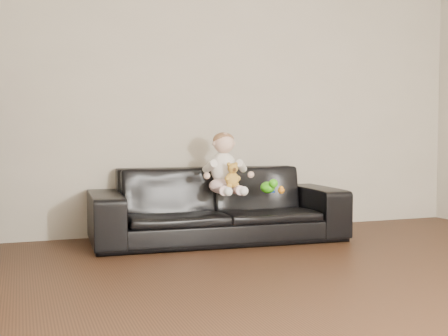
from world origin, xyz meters
name	(u,v)px	position (x,y,z in m)	size (l,w,h in m)	color
floor	(416,314)	(0.00, 0.00, 0.00)	(5.50, 5.50, 0.00)	#3C2315
wall_back	(227,94)	(0.00, 2.75, 1.30)	(5.00, 5.00, 0.00)	#BAB09C
sofa	(218,204)	(-0.27, 2.25, 0.31)	(2.15, 0.84, 0.63)	black
baby	(225,167)	(-0.25, 2.13, 0.64)	(0.39, 0.47, 0.52)	#F9D2D4
teddy_bear	(232,175)	(-0.24, 1.97, 0.58)	(0.11, 0.12, 0.21)	gold
toy_green	(268,187)	(0.12, 2.07, 0.46)	(0.12, 0.15, 0.10)	#43CD18
toy_rattle	(281,190)	(0.21, 1.99, 0.44)	(0.06, 0.06, 0.06)	orange
toy_blue_disc	(269,192)	(0.17, 2.14, 0.42)	(0.10, 0.10, 0.01)	blue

